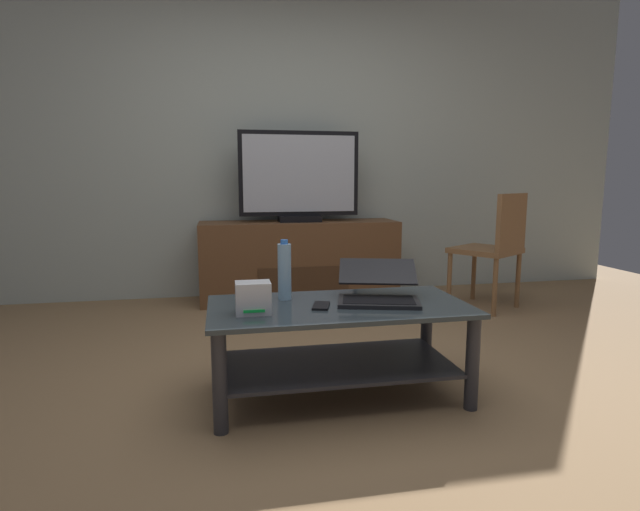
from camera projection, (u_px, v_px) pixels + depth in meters
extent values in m
plane|color=olive|center=(342.00, 393.00, 2.36)|extent=(7.68, 7.68, 0.00)
cube|color=#A8B2A8|center=(281.00, 133.00, 4.32)|extent=(6.40, 0.12, 2.80)
cube|color=#2D383D|center=(339.00, 307.00, 2.28)|extent=(1.17, 0.59, 0.02)
cube|color=#2D2D33|center=(338.00, 364.00, 2.32)|extent=(1.03, 0.52, 0.02)
cylinder|color=#2D2D33|center=(220.00, 383.00, 1.96)|extent=(0.06, 0.06, 0.42)
cylinder|color=#2D2D33|center=(472.00, 364.00, 2.17)|extent=(0.06, 0.06, 0.42)
cylinder|color=#2D2D33|center=(220.00, 343.00, 2.45)|extent=(0.06, 0.06, 0.42)
cylinder|color=#2D2D33|center=(426.00, 330.00, 2.66)|extent=(0.06, 0.06, 0.42)
cube|color=brown|center=(299.00, 261.00, 4.19)|extent=(1.63, 0.46, 0.66)
cube|color=#432A18|center=(304.00, 281.00, 3.98)|extent=(0.73, 0.01, 0.23)
cube|color=black|center=(299.00, 219.00, 4.12)|extent=(0.34, 0.20, 0.05)
cube|color=black|center=(299.00, 174.00, 4.06)|extent=(0.98, 0.04, 0.68)
cube|color=#B2B7C1|center=(300.00, 174.00, 4.04)|extent=(0.91, 0.01, 0.61)
cube|color=brown|center=(485.00, 250.00, 3.90)|extent=(0.61, 0.61, 0.04)
cube|color=brown|center=(512.00, 224.00, 3.72)|extent=(0.37, 0.26, 0.44)
cylinder|color=brown|center=(474.00, 274.00, 4.20)|extent=(0.04, 0.04, 0.43)
cylinder|color=brown|center=(449.00, 280.00, 3.93)|extent=(0.04, 0.04, 0.43)
cylinder|color=brown|center=(518.00, 280.00, 3.93)|extent=(0.04, 0.04, 0.43)
cylinder|color=brown|center=(495.00, 287.00, 3.67)|extent=(0.04, 0.04, 0.43)
cube|color=black|center=(378.00, 302.00, 2.29)|extent=(0.41, 0.31, 0.02)
cube|color=black|center=(379.00, 300.00, 2.29)|extent=(0.36, 0.25, 0.00)
cube|color=black|center=(377.00, 271.00, 2.42)|extent=(0.41, 0.30, 0.09)
cube|color=silver|center=(377.00, 272.00, 2.42)|extent=(0.37, 0.27, 0.08)
cube|color=silver|center=(253.00, 298.00, 2.11)|extent=(0.15, 0.11, 0.14)
cube|color=#19D84C|center=(254.00, 311.00, 2.06)|extent=(0.09, 0.00, 0.01)
cylinder|color=#99C6E5|center=(285.00, 272.00, 2.36)|extent=(0.06, 0.06, 0.26)
cylinder|color=blue|center=(284.00, 242.00, 2.33)|extent=(0.04, 0.04, 0.02)
cube|color=black|center=(321.00, 306.00, 2.23)|extent=(0.11, 0.15, 0.01)
cube|color=#99999E|center=(251.00, 299.00, 2.33)|extent=(0.07, 0.17, 0.02)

